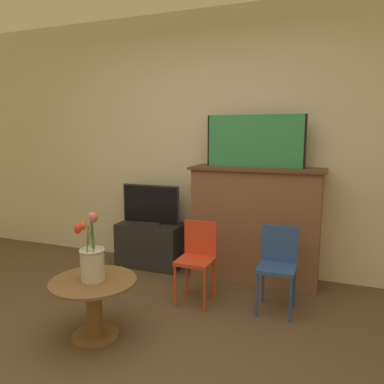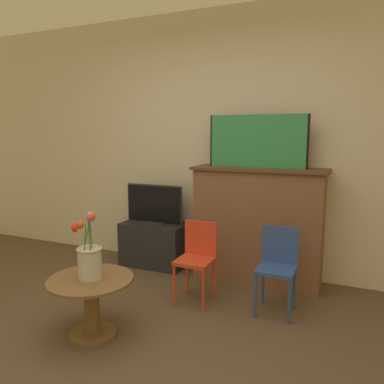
% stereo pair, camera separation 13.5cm
% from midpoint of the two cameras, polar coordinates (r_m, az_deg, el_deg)
% --- Properties ---
extents(ground_plane, '(14.00, 14.00, 0.00)m').
position_cam_midpoint_polar(ground_plane, '(2.51, -11.64, -26.65)').
color(ground_plane, brown).
extents(wall_back, '(8.00, 0.06, 2.70)m').
position_cam_midpoint_polar(wall_back, '(3.97, 5.82, 7.43)').
color(wall_back, beige).
rests_on(wall_back, ground).
extents(fireplace_mantel, '(1.28, 0.43, 1.13)m').
position_cam_midpoint_polar(fireplace_mantel, '(3.74, 11.04, -4.76)').
color(fireplace_mantel, brown).
rests_on(fireplace_mantel, ground).
extents(painting, '(0.95, 0.03, 0.50)m').
position_cam_midpoint_polar(painting, '(3.65, 10.98, 7.61)').
color(painting, black).
rests_on(painting, fireplace_mantel).
extents(tv_stand, '(0.70, 0.39, 0.48)m').
position_cam_midpoint_polar(tv_stand, '(4.20, -4.79, -7.88)').
color(tv_stand, '#232326').
rests_on(tv_stand, ground).
extents(tv_monitor, '(0.66, 0.12, 0.42)m').
position_cam_midpoint_polar(tv_monitor, '(4.10, -4.84, -1.94)').
color(tv_monitor, '#2D2D2D').
rests_on(tv_monitor, tv_stand).
extents(chair_red, '(0.30, 0.30, 0.69)m').
position_cam_midpoint_polar(chair_red, '(3.28, 1.98, -9.60)').
color(chair_red, red).
rests_on(chair_red, ground).
extents(chair_blue, '(0.30, 0.30, 0.69)m').
position_cam_midpoint_polar(chair_blue, '(3.18, 14.12, -10.48)').
color(chair_blue, '#2D4C99').
rests_on(chair_blue, ground).
extents(side_table, '(0.61, 0.61, 0.43)m').
position_cam_midpoint_polar(side_table, '(2.87, -13.73, -15.38)').
color(side_table, brown).
rests_on(side_table, ground).
extents(vase_tulips, '(0.18, 0.23, 0.49)m').
position_cam_midpoint_polar(vase_tulips, '(2.76, -13.99, -9.78)').
color(vase_tulips, beige).
rests_on(vase_tulips, side_table).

